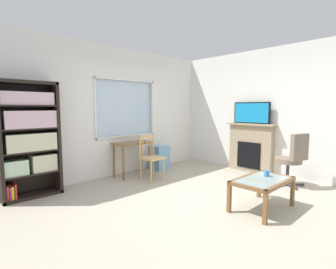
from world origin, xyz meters
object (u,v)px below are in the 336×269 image
(tv, at_px, (252,113))
(sippy_cup, at_px, (267,173))
(fireplace, at_px, (251,148))
(wooden_chair, at_px, (151,157))
(office_chair, at_px, (292,157))
(desk_under_window, at_px, (133,148))
(bookshelf, at_px, (29,136))
(coffee_table, at_px, (262,184))
(plastic_drawer_unit, at_px, (159,157))

(tv, relative_size, sippy_cup, 9.40)
(fireplace, relative_size, tv, 1.31)
(wooden_chair, relative_size, office_chair, 0.90)
(desk_under_window, xyz_separation_m, wooden_chair, (0.08, -0.51, -0.13))
(bookshelf, xyz_separation_m, office_chair, (3.64, -2.78, -0.45))
(office_chair, bearing_deg, fireplace, 66.10)
(desk_under_window, distance_m, tv, 2.75)
(desk_under_window, bearing_deg, coffee_table, -84.68)
(bookshelf, distance_m, wooden_chair, 2.22)
(tv, bearing_deg, bookshelf, 157.51)
(plastic_drawer_unit, relative_size, sippy_cup, 6.35)
(wooden_chair, height_order, office_chair, office_chair)
(plastic_drawer_unit, height_order, fireplace, fireplace)
(desk_under_window, distance_m, plastic_drawer_unit, 0.86)
(plastic_drawer_unit, xyz_separation_m, coffee_table, (-0.54, -2.83, 0.09))
(fireplace, bearing_deg, office_chair, -113.90)
(plastic_drawer_unit, bearing_deg, wooden_chair, -142.09)
(sippy_cup, bearing_deg, bookshelf, 130.25)
(fireplace, distance_m, tv, 0.79)
(plastic_drawer_unit, distance_m, coffee_table, 2.89)
(desk_under_window, distance_m, sippy_cup, 2.79)
(tv, xyz_separation_m, office_chair, (-0.46, -1.08, -0.79))
(wooden_chair, distance_m, fireplace, 2.32)
(sippy_cup, bearing_deg, office_chair, 3.93)
(fireplace, bearing_deg, wooden_chair, 152.37)
(fireplace, xyz_separation_m, office_chair, (-0.48, -1.08, -0.00))
(bookshelf, relative_size, sippy_cup, 20.94)
(bookshelf, distance_m, fireplace, 4.47)
(wooden_chair, bearing_deg, bookshelf, 163.25)
(plastic_drawer_unit, bearing_deg, bookshelf, 178.85)
(bookshelf, xyz_separation_m, fireplace, (4.12, -1.70, -0.45))
(office_chair, bearing_deg, tv, 66.91)
(bookshelf, distance_m, plastic_drawer_unit, 2.88)
(coffee_table, distance_m, sippy_cup, 0.22)
(tv, bearing_deg, sippy_cup, -145.15)
(fireplace, distance_m, coffee_table, 2.23)
(bookshelf, distance_m, tv, 4.45)
(tv, bearing_deg, wooden_chair, 152.17)
(coffee_table, bearing_deg, desk_under_window, 95.32)
(office_chair, relative_size, sippy_cup, 11.11)
(wooden_chair, bearing_deg, fireplace, -27.63)
(bookshelf, bearing_deg, fireplace, -22.40)
(wooden_chair, xyz_separation_m, coffee_table, (0.18, -2.27, -0.09))
(sippy_cup, bearing_deg, plastic_drawer_unit, 82.68)
(desk_under_window, xyz_separation_m, coffee_table, (0.26, -2.78, -0.21))
(sippy_cup, bearing_deg, coffee_table, -171.66)
(tv, relative_size, coffee_table, 0.90)
(fireplace, relative_size, sippy_cup, 12.30)
(plastic_drawer_unit, distance_m, fireplace, 2.13)
(sippy_cup, bearing_deg, wooden_chair, 99.22)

